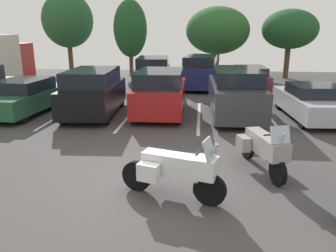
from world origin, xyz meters
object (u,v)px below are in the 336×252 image
(car_far_navy, at_px, (201,72))
(car_green, at_px, (26,96))
(motorcycle_third, at_px, (264,147))
(car_far_blue, at_px, (153,73))
(car_black, at_px, (93,92))
(car_silver, at_px, (313,102))
(car_far_maroon, at_px, (249,77))
(motorcycle_touring, at_px, (175,169))
(car_red, at_px, (160,92))
(car_charcoal, at_px, (235,93))

(car_far_navy, bearing_deg, car_green, -135.97)
(motorcycle_third, relative_size, car_far_blue, 0.48)
(car_black, height_order, car_silver, car_black)
(motorcycle_third, bearing_deg, car_far_maroon, 84.07)
(car_far_blue, bearing_deg, motorcycle_third, -69.69)
(motorcycle_third, height_order, car_far_blue, car_far_blue)
(car_far_blue, relative_size, car_far_navy, 0.92)
(car_silver, bearing_deg, car_far_blue, 138.63)
(motorcycle_touring, distance_m, car_green, 9.68)
(motorcycle_third, relative_size, car_far_navy, 0.45)
(car_red, bearing_deg, car_green, -176.97)
(car_far_navy, bearing_deg, car_far_maroon, -2.48)
(car_far_navy, relative_size, car_far_maroon, 1.05)
(motorcycle_touring, distance_m, motorcycle_third, 2.56)
(car_far_maroon, bearing_deg, car_far_blue, -177.21)
(car_green, bearing_deg, motorcycle_third, -30.77)
(car_black, bearing_deg, car_silver, 2.31)
(car_silver, distance_m, car_far_blue, 9.70)
(car_charcoal, xyz_separation_m, car_far_blue, (-4.23, 6.40, -0.03))
(motorcycle_third, distance_m, car_red, 6.46)
(car_far_blue, bearing_deg, car_green, -123.84)
(car_green, relative_size, car_charcoal, 0.98)
(car_black, height_order, car_far_maroon, car_black)
(motorcycle_touring, bearing_deg, car_far_maroon, 76.50)
(car_green, xyz_separation_m, car_silver, (11.74, 0.25, -0.04))
(car_black, distance_m, car_silver, 8.78)
(car_red, bearing_deg, car_far_blue, 100.62)
(car_red, bearing_deg, car_far_maroon, 55.85)
(motorcycle_touring, bearing_deg, car_green, 135.03)
(car_far_maroon, bearing_deg, car_silver, -76.68)
(motorcycle_third, distance_m, car_green, 10.34)
(car_black, relative_size, car_far_maroon, 0.93)
(car_green, distance_m, car_red, 5.67)
(car_green, xyz_separation_m, car_red, (5.65, 0.30, 0.21))
(car_black, height_order, car_far_navy, car_far_navy)
(car_green, distance_m, car_far_maroon, 12.30)
(motorcycle_touring, distance_m, car_far_navy, 13.91)
(car_far_blue, bearing_deg, car_silver, -41.37)
(car_black, relative_size, car_far_navy, 0.89)
(motorcycle_touring, relative_size, car_silver, 0.49)
(car_far_maroon, bearing_deg, car_red, -124.15)
(car_green, bearing_deg, car_far_navy, 44.03)
(car_red, distance_m, car_far_navy, 6.96)
(motorcycle_touring, height_order, car_red, car_red)
(car_green, height_order, car_silver, car_green)
(car_black, xyz_separation_m, car_far_navy, (4.34, 7.16, 0.03))
(motorcycle_third, distance_m, car_black, 7.88)
(car_red, relative_size, car_far_navy, 0.87)
(car_far_blue, height_order, car_far_maroon, car_far_blue)
(motorcycle_touring, relative_size, car_green, 0.47)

